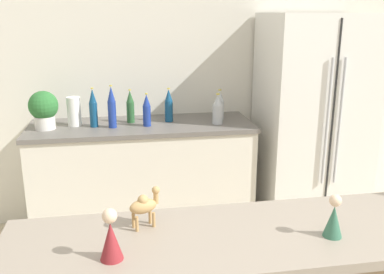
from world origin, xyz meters
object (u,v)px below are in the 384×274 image
Objects in this scene: refrigerator at (312,122)px; back_bottle_0 at (220,105)px; back_bottle_3 at (169,106)px; wise_man_figurine_blue at (334,219)px; back_bottle_6 at (218,109)px; back_bottle_5 at (112,107)px; back_bottle_2 at (93,108)px; back_bottle_1 at (147,111)px; back_bottle_4 at (130,107)px; potted_plant at (44,109)px; wise_man_figurine_crimson at (111,238)px; camel_figurine at (144,205)px; paper_towel_roll at (74,111)px.

back_bottle_0 is at bearing 172.96° from refrigerator.
wise_man_figurine_blue is (0.30, -2.10, 0.04)m from back_bottle_3.
back_bottle_0 reaches higher than back_bottle_6.
back_bottle_2 is at bearing 161.91° from back_bottle_5.
back_bottle_1 is 0.18m from back_bottle_4.
potted_plant is 2.11m from wise_man_figurine_crimson.
refrigerator is at bearing 0.89° from back_bottle_1.
refrigerator reaches higher than camel_figurine.
wise_man_figurine_blue reaches higher than paper_towel_roll.
wise_man_figurine_blue is (1.24, -2.03, 0.02)m from potted_plant.
refrigerator reaches higher than back_bottle_5.
back_bottle_1 is at bearing 85.85° from camel_figurine.
camel_figurine is (0.41, -1.92, 0.08)m from paper_towel_roll.
back_bottle_0 is 2.11m from wise_man_figurine_blue.
camel_figurine is (-0.31, -1.93, 0.06)m from back_bottle_3.
potted_plant is 1.13× the size of back_bottle_1.
potted_plant is at bearing 108.57° from camel_figurine.
potted_plant is 0.22m from paper_towel_roll.
back_bottle_2 reaches higher than paper_towel_roll.
back_bottle_5 is (-0.14, -0.14, 0.03)m from back_bottle_4.
refrigerator is 6.09× the size of potted_plant.
back_bottle_5 reaches higher than paper_towel_roll.
back_bottle_3 is at bearing 179.95° from back_bottle_0.
potted_plant reaches higher than back_bottle_3.
refrigerator is at bearing 50.92° from camel_figurine.
back_bottle_4 is 2.21m from wise_man_figurine_blue.
wise_man_figurine_blue is (0.75, -1.99, 0.02)m from back_bottle_5.
wise_man_figurine_crimson is (-0.43, -2.12, 0.05)m from back_bottle_3.
back_bottle_5 is 2.00m from wise_man_figurine_crimson.
back_bottle_3 is (-1.18, 0.09, 0.16)m from refrigerator.
paper_towel_roll is at bearing -179.63° from back_bottle_0.
refrigerator is 1.37m from back_bottle_1.
back_bottle_2 reaches higher than back_bottle_3.
back_bottle_0 is 1.03× the size of back_bottle_6.
refrigerator is 7.08× the size of back_bottle_0.
wise_man_figurine_crimson is (-0.84, -2.12, 0.06)m from back_bottle_0.
back_bottle_2 is 1.99× the size of wise_man_figurine_blue.
paper_towel_roll is (0.21, 0.07, -0.04)m from potted_plant.
potted_plant is (-2.11, 0.02, 0.19)m from refrigerator.
paper_towel_roll is 0.31m from back_bottle_5.
back_bottle_1 is 0.40m from back_bottle_2.
refrigerator is 1.63m from back_bottle_5.
back_bottle_1 is 0.97× the size of back_bottle_4.
back_bottle_4 is at bearing 175.87° from back_bottle_3.
back_bottle_5 reaches higher than potted_plant.
refrigerator is 2.12m from potted_plant.
potted_plant is 0.94m from back_bottle_3.
back_bottle_2 is at bearing 98.16° from camel_figurine.
refrigerator is at bearing 51.61° from wise_man_figurine_crimson.
wise_man_figurine_crimson is at bearing -120.99° from camel_figurine.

